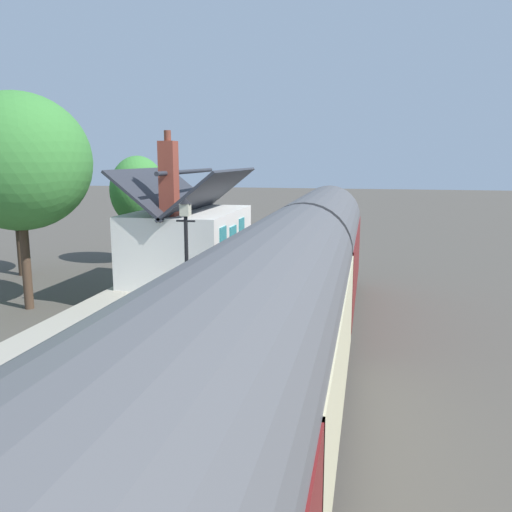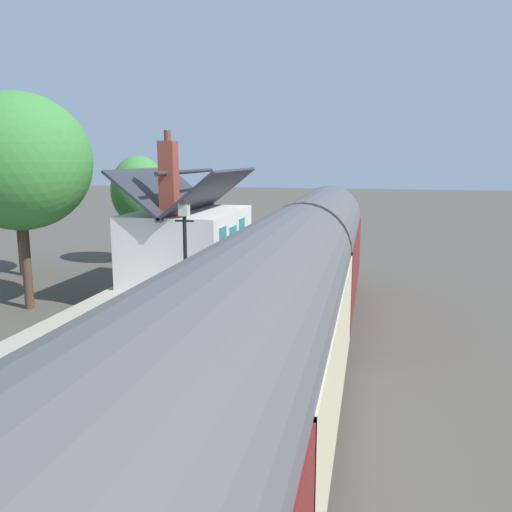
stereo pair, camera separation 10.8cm
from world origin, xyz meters
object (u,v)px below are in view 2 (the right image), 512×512
Objects in this scene: train at (276,324)px; bench_by_lamp at (68,389)px; lamp_post_platform at (185,240)px; tree_behind_building at (139,191)px; planter_by_door at (246,280)px; tree_mid_background at (17,185)px; planter_edge_near at (159,323)px; bench_platform_end at (179,304)px; tree_far_left at (18,162)px; station_building at (189,240)px; bench_near_building at (259,244)px; planter_bench_left at (129,380)px; bench_mid_platform at (143,329)px; station_sign_board at (145,323)px.

bench_by_lamp is at bearing 118.74° from train.
tree_behind_building is (12.70, 7.06, 0.42)m from lamp_post_platform.
tree_mid_background is (3.59, 11.74, 3.09)m from planter_by_door.
planter_edge_near is (4.61, 0.13, -0.18)m from bench_by_lamp.
bench_platform_end is at bearing -126.05° from tree_mid_background.
planter_edge_near is at bearing 1.67° from bench_by_lamp.
tree_mid_background is at bearing 49.59° from planter_edge_near.
lamp_post_platform is 8.75m from tree_far_left.
planter_by_door is (4.23, -0.99, -0.19)m from bench_platform_end.
tree_mid_background is (2.23, 9.10, 1.91)m from station_building.
train is 15.66m from bench_near_building.
bench_by_lamp is 18.76m from tree_behind_building.
tree_mid_background reaches higher than planter_edge_near.
planter_edge_near is at bearing 13.42° from planter_bench_left.
station_building reaches higher than tree_mid_background.
station_building is 10.13× the size of planter_by_door.
planter_edge_near is 0.16× the size of tree_mid_background.
station_building is 7.11m from planter_edge_near.
bench_near_building is (15.21, 3.60, -0.88)m from train.
tree_mid_background reaches higher than planter_bench_left.
station_building is 3.19m from planter_by_door.
bench_by_lamp is at bearing -159.67° from tree_behind_building.
bench_by_lamp is 1.00× the size of bench_mid_platform.
planter_by_door is (-7.05, -1.05, -0.19)m from bench_near_building.
tree_mid_background reaches higher than lamp_post_platform.
planter_by_door is 12.66m from tree_mid_background.
planter_bench_left is (-16.15, -0.82, -0.18)m from bench_near_building.
lamp_post_platform is (0.12, -0.73, 2.23)m from planter_edge_near.
planter_edge_near is 0.66× the size of station_sign_board.
station_sign_board is at bearing -163.03° from planter_edge_near.
planter_edge_near is 14.32m from tree_mid_background.
tree_far_left is (-8.47, 6.88, 4.01)m from bench_near_building.
tree_behind_building reaches higher than planter_edge_near.
station_building is 7.17m from lamp_post_platform.
tree_mid_background reaches higher than station_sign_board.
tree_far_left is at bearing 62.58° from lamp_post_platform.
planter_bench_left is (-2.54, -0.84, -0.18)m from bench_mid_platform.
bench_by_lamp is 11.82m from tree_far_left.
train is at bearing -134.03° from lamp_post_platform.
station_building is 4.38× the size of bench_platform_end.
station_building is 0.96× the size of tree_mid_background.
bench_near_building is 1.37× the size of planter_edge_near.
tree_mid_background is (11.75, 14.29, 2.02)m from train.
tree_behind_building is (7.35, 7.42, 2.66)m from planter_by_door.
planter_edge_near is at bearing 53.55° from train.
planter_bench_left is at bearing -36.32° from bench_by_lamp.
bench_by_lamp and bench_mid_platform have the same top height.
bench_mid_platform is 9.46m from tree_far_left.
planter_by_door is at bearing -1.89° from station_sign_board.
planter_by_door is at bearing -9.23° from bench_mid_platform.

